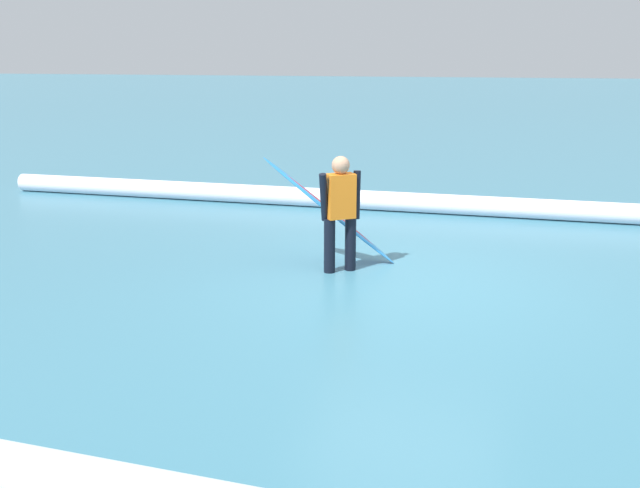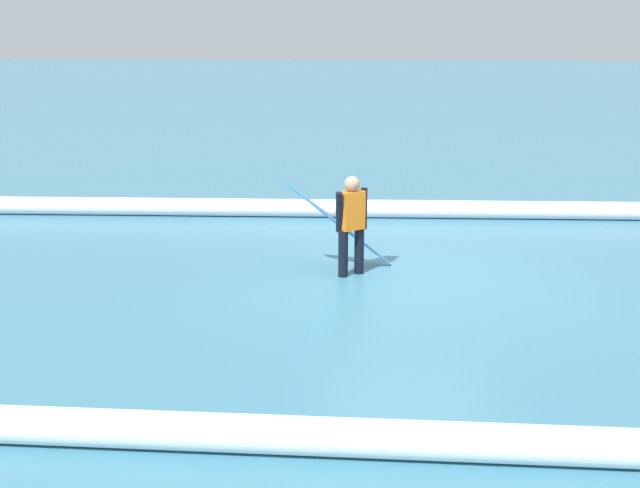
{
  "view_description": "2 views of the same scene",
  "coord_description": "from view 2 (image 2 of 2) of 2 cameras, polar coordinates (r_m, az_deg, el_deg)",
  "views": [
    {
      "loc": [
        -1.1,
        7.68,
        2.59
      ],
      "look_at": [
        0.61,
        1.69,
        0.86
      ],
      "focal_mm": 37.91,
      "sensor_mm": 36.0,
      "label": 1
    },
    {
      "loc": [
        0.62,
        10.42,
        3.4
      ],
      "look_at": [
        1.22,
        1.32,
        0.86
      ],
      "focal_mm": 43.08,
      "sensor_mm": 36.0,
      "label": 2
    }
  ],
  "objects": [
    {
      "name": "ground_plane",
      "position": [
        10.97,
        6.84,
        -2.58
      ],
      "size": [
        166.92,
        166.92,
        0.0
      ],
      "primitive_type": "plane",
      "color": "teal"
    },
    {
      "name": "surfboard",
      "position": [
        11.17,
        1.34,
        1.54
      ],
      "size": [
        1.72,
        0.74,
        1.42
      ],
      "color": "#268CE5",
      "rests_on": "ground_plane"
    },
    {
      "name": "surfer",
      "position": [
        10.87,
        2.36,
        1.76
      ],
      "size": [
        0.44,
        0.42,
        1.44
      ],
      "rotation": [
        0.0,
        0.0,
        3.78
      ],
      "color": "black",
      "rests_on": "ground_plane"
    },
    {
      "name": "wave_crest_midground",
      "position": [
        6.8,
        -13.04,
        -13.27
      ],
      "size": [
        16.81,
        0.48,
        0.32
      ],
      "primitive_type": "cylinder",
      "rotation": [
        0.0,
        1.57,
        -0.01
      ],
      "color": "white",
      "rests_on": "ground_plane"
    },
    {
      "name": "wave_crest_foreground",
      "position": [
        14.47,
        1.7,
        2.66
      ],
      "size": [
        14.28,
        0.69,
        0.34
      ],
      "primitive_type": "cylinder",
      "rotation": [
        0.0,
        1.57,
        0.03
      ],
      "color": "white",
      "rests_on": "ground_plane"
    }
  ]
}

